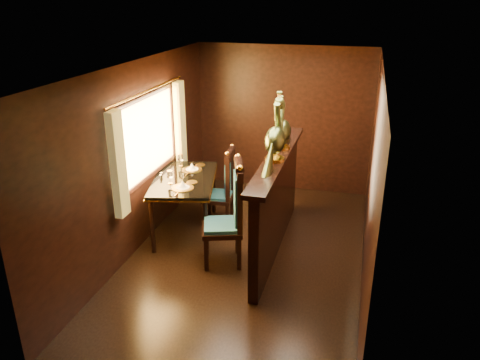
# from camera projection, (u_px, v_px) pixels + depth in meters

# --- Properties ---
(ground) EXTENTS (5.00, 5.00, 0.00)m
(ground) POSITION_uv_depth(u_px,v_px,m) (247.00, 256.00, 6.27)
(ground) COLOR black
(ground) RESTS_ON ground
(room_shell) EXTENTS (3.04, 5.04, 2.52)m
(room_shell) POSITION_uv_depth(u_px,v_px,m) (241.00, 142.00, 5.72)
(room_shell) COLOR black
(room_shell) RESTS_ON ground
(partition) EXTENTS (0.26, 2.70, 1.36)m
(partition) POSITION_uv_depth(u_px,v_px,m) (276.00, 201.00, 6.20)
(partition) COLOR black
(partition) RESTS_ON ground
(dining_table) EXTENTS (1.17, 1.58, 1.04)m
(dining_table) POSITION_uv_depth(u_px,v_px,m) (184.00, 183.00, 6.67)
(dining_table) COLOR black
(dining_table) RESTS_ON ground
(chair_left) EXTENTS (0.65, 0.67, 1.42)m
(chair_left) POSITION_uv_depth(u_px,v_px,m) (232.00, 210.00, 5.88)
(chair_left) COLOR black
(chair_left) RESTS_ON ground
(chair_right) EXTENTS (0.47, 0.49, 1.22)m
(chair_right) POSITION_uv_depth(u_px,v_px,m) (225.00, 185.00, 6.94)
(chair_right) COLOR black
(chair_right) RESTS_ON ground
(peacock_left) EXTENTS (0.26, 0.69, 0.82)m
(peacock_left) POSITION_uv_depth(u_px,v_px,m) (275.00, 128.00, 5.61)
(peacock_left) COLOR #1C553A
(peacock_left) RESTS_ON partition
(peacock_right) EXTENTS (0.24, 0.63, 0.75)m
(peacock_right) POSITION_uv_depth(u_px,v_px,m) (283.00, 121.00, 6.05)
(peacock_right) COLOR #1C553A
(peacock_right) RESTS_ON partition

